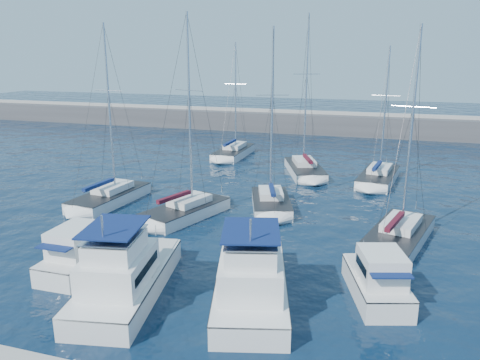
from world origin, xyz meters
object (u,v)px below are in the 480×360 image
(motor_yacht_port_inner, at_px, (125,277))
(sailboat_back_c, at_px, (378,177))
(sailboat_mid_a, at_px, (110,197))
(sailboat_back_a, at_px, (234,152))
(sailboat_back_b, at_px, (305,169))
(motor_yacht_stbd_inner, at_px, (251,281))
(sailboat_mid_c, at_px, (271,202))
(sailboat_mid_b, at_px, (186,210))
(motor_yacht_port_outer, at_px, (83,254))
(sailboat_mid_d, at_px, (399,235))
(motor_yacht_stbd_outer, at_px, (378,282))

(motor_yacht_port_inner, bearing_deg, sailboat_back_c, 55.75)
(sailboat_mid_a, relative_size, sailboat_back_a, 1.08)
(motor_yacht_port_inner, distance_m, sailboat_back_b, 28.91)
(motor_yacht_stbd_inner, distance_m, sailboat_mid_a, 20.16)
(sailboat_back_b, bearing_deg, sailboat_mid_c, -113.28)
(motor_yacht_stbd_inner, relative_size, sailboat_mid_a, 0.67)
(sailboat_mid_b, bearing_deg, motor_yacht_port_outer, -82.65)
(motor_yacht_port_outer, xyz_separation_m, sailboat_mid_b, (2.17, 10.15, -0.40))
(motor_yacht_port_inner, relative_size, sailboat_mid_c, 0.67)
(sailboat_mid_a, distance_m, sailboat_back_b, 20.47)
(sailboat_mid_d, distance_m, sailboat_back_a, 29.71)
(motor_yacht_stbd_inner, distance_m, sailboat_back_a, 35.22)
(motor_yacht_port_inner, bearing_deg, motor_yacht_stbd_outer, 5.93)
(sailboat_back_a, relative_size, sailboat_back_b, 0.84)
(motor_yacht_port_inner, height_order, sailboat_mid_d, sailboat_mid_d)
(sailboat_mid_d, bearing_deg, sailboat_back_b, 133.75)
(sailboat_back_b, bearing_deg, motor_yacht_port_outer, -128.32)
(sailboat_back_c, bearing_deg, motor_yacht_port_inner, -105.62)
(sailboat_mid_c, bearing_deg, motor_yacht_port_inner, -121.03)
(sailboat_mid_c, bearing_deg, sailboat_back_b, 69.12)
(sailboat_mid_c, relative_size, sailboat_back_c, 1.10)
(sailboat_mid_c, distance_m, sailboat_back_b, 12.31)
(sailboat_mid_d, xyz_separation_m, sailboat_back_c, (-1.64, 15.61, -0.01))
(motor_yacht_port_outer, distance_m, sailboat_mid_d, 20.32)
(motor_yacht_port_inner, height_order, sailboat_mid_c, sailboat_mid_c)
(motor_yacht_port_inner, relative_size, motor_yacht_stbd_inner, 0.98)
(motor_yacht_stbd_outer, height_order, sailboat_mid_c, sailboat_mid_c)
(sailboat_mid_a, bearing_deg, sailboat_back_a, 83.88)
(sailboat_mid_b, distance_m, sailboat_back_c, 20.66)
(motor_yacht_port_outer, distance_m, sailboat_back_c, 30.04)
(sailboat_mid_d, bearing_deg, sailboat_mid_a, -169.66)
(motor_yacht_port_outer, xyz_separation_m, sailboat_back_c, (16.24, 25.27, -0.44))
(sailboat_back_b, distance_m, sailboat_back_c, 7.59)
(sailboat_mid_c, distance_m, sailboat_back_a, 20.62)
(sailboat_mid_c, distance_m, sailboat_back_c, 13.95)
(motor_yacht_stbd_outer, height_order, sailboat_mid_b, sailboat_mid_b)
(sailboat_mid_d, bearing_deg, sailboat_back_c, 110.92)
(motor_yacht_stbd_inner, distance_m, sailboat_back_b, 27.12)
(sailboat_mid_a, height_order, sailboat_mid_b, sailboat_mid_b)
(motor_yacht_port_inner, bearing_deg, sailboat_back_b, 70.37)
(sailboat_mid_a, xyz_separation_m, sailboat_back_b, (14.18, 14.76, 0.01))
(motor_yacht_port_inner, relative_size, sailboat_back_c, 0.74)
(motor_yacht_port_outer, height_order, motor_yacht_port_inner, motor_yacht_port_inner)
(sailboat_back_c, bearing_deg, sailboat_mid_c, -118.00)
(motor_yacht_port_inner, height_order, sailboat_back_b, sailboat_back_b)
(sailboat_back_a, bearing_deg, motor_yacht_port_outer, -86.77)
(motor_yacht_port_inner, xyz_separation_m, sailboat_back_b, (4.59, 28.53, -0.59))
(motor_yacht_stbd_outer, relative_size, sailboat_back_a, 0.42)
(sailboat_mid_b, distance_m, sailboat_mid_c, 7.00)
(motor_yacht_stbd_inner, height_order, sailboat_back_b, sailboat_back_b)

